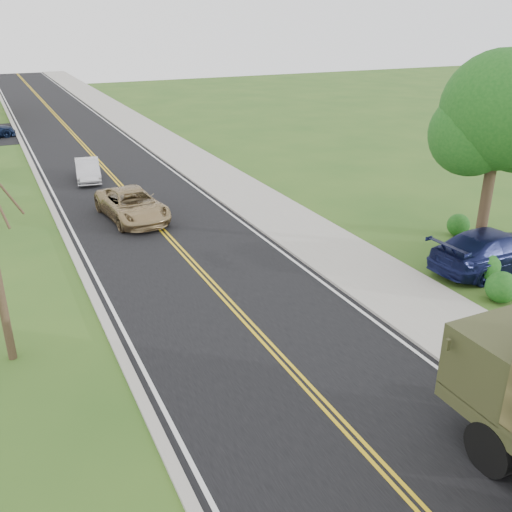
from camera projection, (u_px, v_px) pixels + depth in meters
road at (80, 142)px, 44.19m from camera, size 8.00×120.00×0.01m
curb_right at (133, 136)px, 45.81m from camera, size 0.30×120.00×0.12m
sidewalk_right at (154, 135)px, 46.51m from camera, size 3.20×120.00×0.10m
curb_left at (23, 146)px, 42.53m from camera, size 0.30×120.00×0.10m
leafy_tree at (499, 120)px, 21.50m from camera, size 4.83×4.50×8.10m
suv_champagne at (132, 205)px, 27.37m from camera, size 2.90×5.41×1.45m
sedan_silver at (88, 170)px, 33.77m from camera, size 1.84×3.99×1.27m
pickup_navy at (493, 250)px, 21.99m from camera, size 5.63×2.58×1.60m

